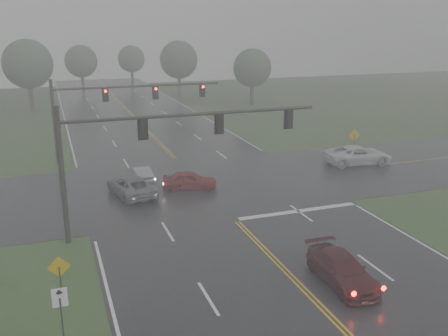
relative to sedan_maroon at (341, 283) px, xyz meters
name	(u,v)px	position (x,y,z in m)	size (l,w,h in m)	color
main_road	(208,193)	(-2.01, 14.76, 0.00)	(18.00, 160.00, 0.02)	black
cross_street	(201,185)	(-2.01, 16.76, 0.00)	(120.00, 14.00, 0.02)	black
stop_bar	(298,211)	(2.49, 9.16, 0.00)	(8.50, 0.50, 0.01)	silver
sedan_maroon	(341,283)	(0.00, 0.00, 0.00)	(1.94, 4.78, 1.39)	#3D0B0F
sedan_red	(190,189)	(-3.08, 15.99, 0.00)	(1.63, 4.06, 1.38)	maroon
sedan_silver	(141,181)	(-6.22, 19.16, 0.00)	(1.30, 3.73, 1.23)	gray
car_grey	(132,196)	(-7.44, 16.04, 0.00)	(2.41, 5.22, 1.45)	slate
pickup_white	(358,164)	(12.86, 17.70, 0.00)	(2.71, 5.88, 1.63)	silver
signal_gantry_near	(148,141)	(-7.37, 9.20, 5.58)	(15.48, 0.35, 7.90)	black
signal_gantry_far	(109,102)	(-7.46, 26.29, 5.32)	(15.03, 0.38, 7.50)	black
sign_diamond_west	(60,273)	(-12.78, 2.42, 1.61)	(0.99, 0.10, 2.39)	black
sign_arrow_white	(61,307)	(-12.83, -0.81, 1.81)	(0.58, 0.10, 2.59)	black
sign_diamond_east	(354,139)	(13.16, 18.94, 1.98)	(1.22, 0.12, 2.94)	black
tree_nw_a	(28,64)	(-14.73, 56.42, 6.55)	(6.78, 6.78, 9.96)	#30281F
tree_ne_a	(179,60)	(8.54, 63.64, 6.07)	(6.28, 6.28, 9.23)	#30281F
tree_n_mid	(81,61)	(-6.44, 74.18, 5.47)	(5.67, 5.67, 8.32)	#30281F
tree_e_near	(252,68)	(16.70, 51.47, 5.52)	(5.72, 5.72, 8.40)	#30281F
tree_n_far	(131,59)	(3.68, 82.12, 5.09)	(5.28, 5.28, 7.76)	#30281F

